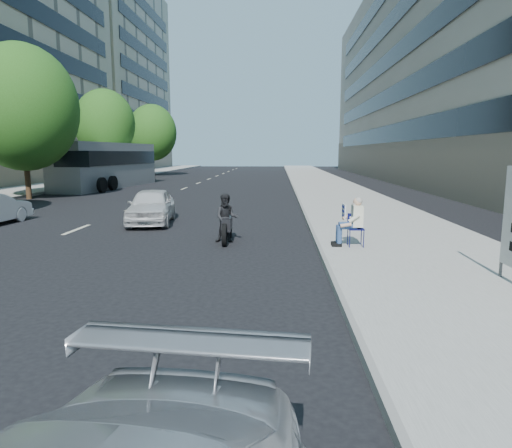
# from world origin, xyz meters

# --- Properties ---
(ground) EXTENTS (160.00, 160.00, 0.00)m
(ground) POSITION_xyz_m (0.00, 0.00, 0.00)
(ground) COLOR black
(ground) RESTS_ON ground
(near_sidewalk) EXTENTS (5.00, 120.00, 0.15)m
(near_sidewalk) POSITION_xyz_m (4.00, 20.00, 0.07)
(near_sidewalk) COLOR gray
(near_sidewalk) RESTS_ON ground
(far_bldg_north) EXTENTS (22.00, 28.00, 28.00)m
(far_bldg_north) POSITION_xyz_m (-30.00, 62.00, 14.00)
(far_bldg_north) COLOR #C9B497
(far_bldg_north) RESTS_ON ground
(near_building) EXTENTS (14.00, 70.00, 20.00)m
(near_building) POSITION_xyz_m (17.00, 32.00, 10.00)
(near_building) COLOR gray
(near_building) RESTS_ON ground
(tree_far_c) EXTENTS (6.00, 6.00, 8.47)m
(tree_far_c) POSITION_xyz_m (-13.70, 18.00, 5.02)
(tree_far_c) COLOR #382616
(tree_far_c) RESTS_ON ground
(tree_far_d) EXTENTS (4.80, 4.80, 7.65)m
(tree_far_d) POSITION_xyz_m (-13.70, 30.00, 4.89)
(tree_far_d) COLOR #382616
(tree_far_d) RESTS_ON ground
(tree_far_e) EXTENTS (5.40, 5.40, 7.89)m
(tree_far_e) POSITION_xyz_m (-13.70, 44.00, 4.78)
(tree_far_e) COLOR #382616
(tree_far_e) RESTS_ON ground
(seated_protester) EXTENTS (0.83, 1.12, 1.31)m
(seated_protester) POSITION_xyz_m (2.29, 4.98, 0.87)
(seated_protester) COLOR navy
(seated_protester) RESTS_ON near_sidewalk
(white_sedan_near) EXTENTS (2.02, 3.96, 1.29)m
(white_sedan_near) POSITION_xyz_m (-4.35, 9.57, 0.65)
(white_sedan_near) COLOR silver
(white_sedan_near) RESTS_ON ground
(motorcycle) EXTENTS (0.72, 2.04, 1.42)m
(motorcycle) POSITION_xyz_m (-1.15, 6.11, 0.64)
(motorcycle) COLOR black
(motorcycle) RESTS_ON ground
(bus) EXTENTS (3.96, 12.30, 3.30)m
(bus) POSITION_xyz_m (-12.38, 26.74, 1.64)
(bus) COLOR slate
(bus) RESTS_ON ground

